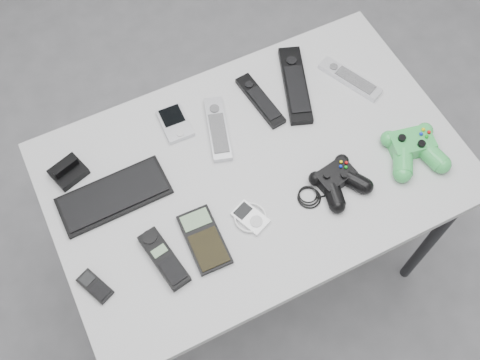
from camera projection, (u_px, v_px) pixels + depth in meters
name	position (u px, v px, depth m)	size (l,w,h in m)	color
floor	(236.00, 251.00, 2.10)	(3.50, 3.50, 0.00)	#5E5E63
desk	(255.00, 178.00, 1.51)	(1.06, 0.68, 0.71)	#AFB0B2
pda_keyboard	(114.00, 196.00, 1.40)	(0.28, 0.12, 0.02)	black
dock_bracket	(67.00, 170.00, 1.42)	(0.08, 0.07, 0.04)	black
pda	(175.00, 123.00, 1.50)	(0.07, 0.11, 0.02)	#B9BAC1
remote_silver_a	(218.00, 128.00, 1.49)	(0.05, 0.20, 0.02)	#B9BAC1
remote_black_a	(260.00, 100.00, 1.54)	(0.04, 0.19, 0.02)	black
remote_black_b	(295.00, 84.00, 1.56)	(0.06, 0.26, 0.02)	black
remote_silver_b	(350.00, 78.00, 1.57)	(0.04, 0.19, 0.02)	silver
mobile_phone	(95.00, 286.00, 1.30)	(0.04, 0.09, 0.01)	black
cordless_handset	(164.00, 258.00, 1.32)	(0.05, 0.16, 0.02)	black
calculator	(204.00, 239.00, 1.35)	(0.08, 0.16, 0.02)	black
mp3_player	(250.00, 218.00, 1.38)	(0.08, 0.09, 0.02)	white
controller_black	(339.00, 180.00, 1.41)	(0.23, 0.14, 0.05)	black
controller_green	(414.00, 148.00, 1.45)	(0.15, 0.17, 0.05)	green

